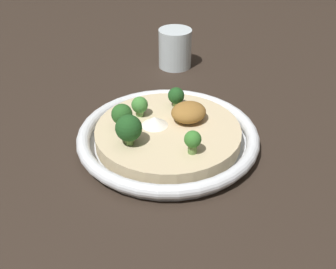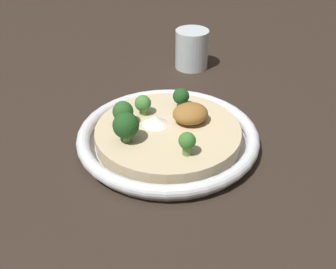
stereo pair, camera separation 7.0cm
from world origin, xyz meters
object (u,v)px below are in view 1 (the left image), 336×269
Objects in this scene: risotto_bowl at (168,136)px; broccoli_front_right at (122,115)px; broccoli_back at (193,140)px; broccoli_right at (129,128)px; broccoli_front at (140,106)px; drinking_glass at (175,48)px; broccoli_front_left at (176,96)px.

broccoli_front_right is (0.06, -0.04, 0.04)m from risotto_bowl.
risotto_bowl is at bearing -89.41° from broccoli_back.
broccoli_front_right is 0.84× the size of broccoli_right.
broccoli_right is at bearing 78.95° from broccoli_front_right.
broccoli_back is at bearing 99.98° from broccoli_front.
broccoli_back is at bearing 138.26° from broccoli_right.
broccoli_back is at bearing 64.77° from drinking_glass.
broccoli_back reaches higher than broccoli_front_left.
broccoli_front is 0.09m from broccoli_right.
broccoli_right is (0.05, 0.07, 0.01)m from broccoli_front.
broccoli_front is 0.05m from broccoli_front_right.
broccoli_right is 1.33× the size of broccoli_back.
drinking_glass is at bearing -131.72° from broccoli_front.
broccoli_front is at bearing -80.02° from broccoli_back.
risotto_bowl is at bearing 50.30° from broccoli_front_left.
broccoli_front_left is (-0.12, -0.07, -0.01)m from broccoli_right.
broccoli_front_left is at bearing -150.97° from broccoli_right.
broccoli_front_right is at bearing 9.27° from broccoli_front_left.
broccoli_right is 0.58× the size of drinking_glass.
broccoli_right is at bearing 49.55° from drinking_glass.
broccoli_front_right is 0.32m from drinking_glass.
broccoli_front_right is 0.11m from broccoli_front_left.
broccoli_right reaches higher than broccoli_front_left.
drinking_glass reaches higher than broccoli_right.
broccoli_back is 0.38m from drinking_glass.
broccoli_back is (-0.02, 0.14, 0.00)m from broccoli_front.
risotto_bowl is 7.21× the size of broccoli_front_right.
drinking_glass reaches higher than broccoli_front.
broccoli_back is (-0.07, 0.07, -0.01)m from broccoli_right.
broccoli_right reaches higher than broccoli_front.
broccoli_right is 1.38× the size of broccoli_front_left.
risotto_bowl is at bearing -171.95° from broccoli_right.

